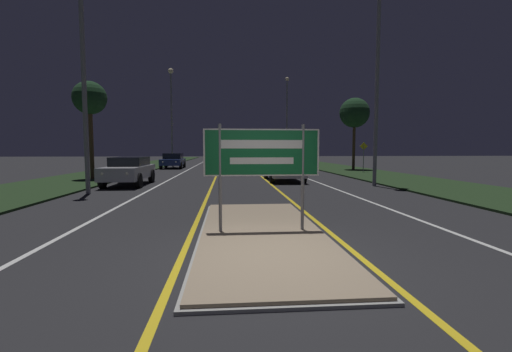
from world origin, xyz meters
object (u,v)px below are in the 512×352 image
streetlight_right_far (287,113)px  car_receding_0 (284,168)px  streetlight_right_near (378,34)px  warning_sign (364,154)px  car_receding_1 (261,161)px  streetlight_left_far (171,103)px  streetlight_left_near (82,39)px  car_approaching_0 (129,170)px  car_approaching_1 (173,160)px  highway_sign (262,156)px

streetlight_right_far → car_receding_0: 22.50m
streetlight_right_near → warning_sign: (3.04, 8.89, -5.88)m
streetlight_right_far → car_receding_1: 10.82m
streetlight_left_far → warning_sign: 20.52m
streetlight_left_near → warning_sign: 19.84m
car_approaching_0 → streetlight_right_near: bearing=-6.8°
streetlight_right_near → warning_sign: streetlight_right_near is taller
car_receding_0 → warning_sign: warning_sign is taller
streetlight_right_near → streetlight_right_far: 24.68m
streetlight_left_near → car_receding_0: bearing=29.7°
streetlight_right_far → car_approaching_1: 15.63m
streetlight_right_far → car_approaching_0: bearing=-117.5°
highway_sign → warning_sign: 20.39m
highway_sign → car_approaching_0: size_ratio=0.55×
car_approaching_0 → highway_sign: bearing=-61.6°
car_approaching_0 → streetlight_left_far: bearing=92.6°
streetlight_left_far → streetlight_right_far: 13.60m
highway_sign → streetlight_left_near: 10.61m
highway_sign → car_receding_0: bearing=78.5°
streetlight_right_near → car_receding_0: (-4.01, 3.14, -6.57)m
streetlight_right_near → car_approaching_1: streetlight_right_near is taller
car_approaching_0 → car_approaching_1: car_approaching_1 is taller
streetlight_left_near → streetlight_left_far: bearing=90.4°
streetlight_left_near → streetlight_left_far: (-0.16, 22.42, 0.49)m
highway_sign → streetlight_right_near: (6.51, 9.12, 5.64)m
car_approaching_0 → warning_sign: warning_sign is taller
car_receding_1 → car_approaching_1: bearing=177.0°
streetlight_right_near → streetlight_left_far: bearing=122.5°
car_receding_1 → warning_sign: 10.12m
car_approaching_0 → car_approaching_1: (-0.17, 15.08, -0.01)m
car_receding_0 → car_approaching_1: (-8.37, 13.39, -0.00)m
highway_sign → car_receding_1: bearing=84.4°
car_receding_0 → streetlight_right_far: bearing=79.8°
streetlight_left_near → car_receding_0: size_ratio=2.14×
streetlight_left_near → streetlight_right_near: (12.91, 1.93, 1.19)m
highway_sign → streetlight_right_far: streetlight_right_far is taller
highway_sign → streetlight_left_far: streetlight_left_far is taller
streetlight_left_near → streetlight_left_far: 22.42m
streetlight_left_near → car_approaching_0: (0.69, 3.39, -5.37)m
car_approaching_1 → warning_sign: size_ratio=1.82×
streetlight_right_far → streetlight_right_near: bearing=-89.7°
car_receding_0 → car_approaching_0: car_receding_0 is taller
car_approaching_0 → warning_sign: bearing=26.0°
highway_sign → car_receding_0: highway_sign is taller
streetlight_right_near → car_approaching_0: 13.94m
streetlight_left_near → car_receding_1: bearing=63.8°
car_receding_1 → streetlight_right_near: bearing=-76.0°
highway_sign → car_approaching_0: bearing=118.4°
streetlight_left_near → streetlight_left_far: streetlight_left_far is taller
highway_sign → car_approaching_1: (-5.88, 25.66, -0.93)m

